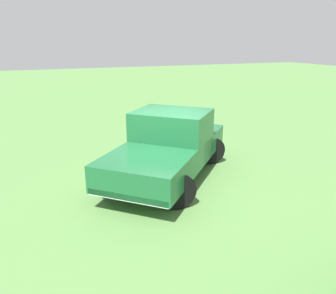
# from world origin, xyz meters

# --- Properties ---
(ground_plane) EXTENTS (80.00, 80.00, 0.00)m
(ground_plane) POSITION_xyz_m (0.00, 0.00, 0.00)
(ground_plane) COLOR #5B8C47
(pickup_truck) EXTENTS (4.79, 4.91, 1.84)m
(pickup_truck) POSITION_xyz_m (0.13, 0.20, 0.96)
(pickup_truck) COLOR black
(pickup_truck) RESTS_ON ground_plane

